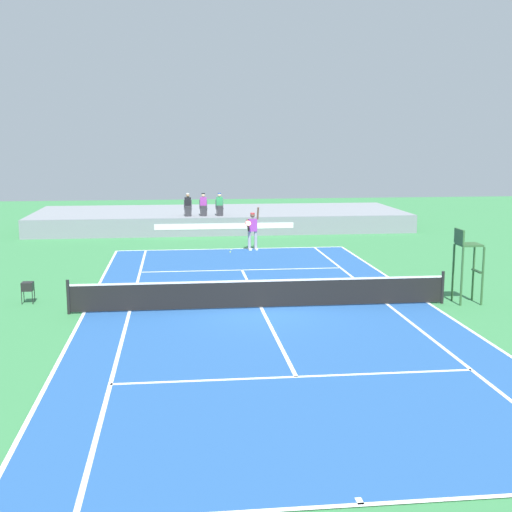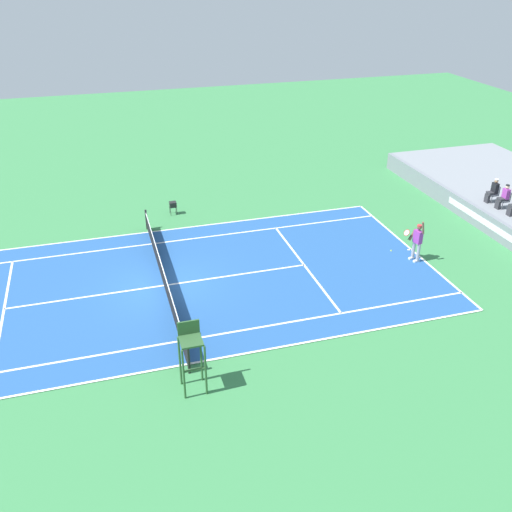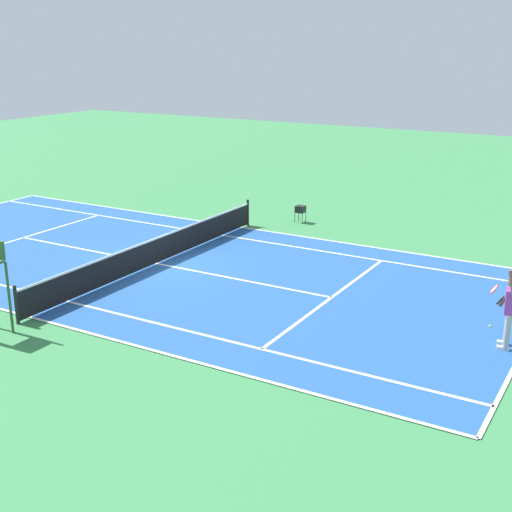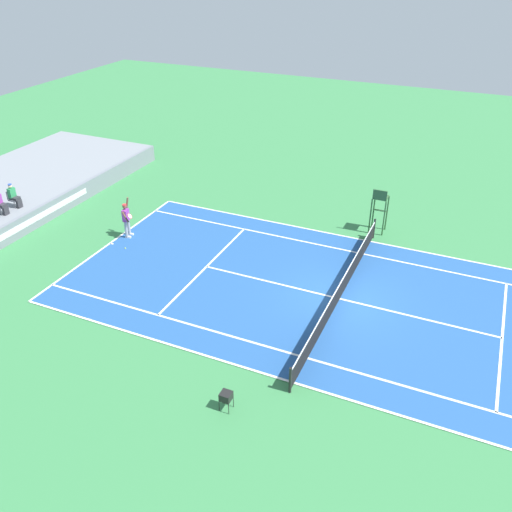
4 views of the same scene
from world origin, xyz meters
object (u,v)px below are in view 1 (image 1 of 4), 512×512
(spectator_seated_1, at_px, (203,205))
(umpire_chair, at_px, (467,256))
(ball_hopper, at_px, (28,286))
(spectator_seated_2, at_px, (220,205))
(tennis_player, at_px, (252,230))
(tennis_ball, at_px, (230,252))
(spectator_seated_0, at_px, (188,205))

(spectator_seated_1, bearing_deg, umpire_chair, -66.09)
(spectator_seated_1, xyz_separation_m, ball_hopper, (-6.37, -15.99, -1.07))
(spectator_seated_1, height_order, spectator_seated_2, same)
(tennis_player, height_order, tennis_ball, tennis_player)
(spectator_seated_0, xyz_separation_m, ball_hopper, (-5.51, -15.99, -1.07))
(spectator_seated_1, distance_m, tennis_ball, 6.98)
(spectator_seated_0, bearing_deg, spectator_seated_2, 0.00)
(spectator_seated_2, distance_m, ball_hopper, 17.60)
(spectator_seated_0, relative_size, spectator_seated_1, 1.00)
(spectator_seated_1, relative_size, tennis_player, 0.61)
(spectator_seated_1, relative_size, umpire_chair, 0.52)
(spectator_seated_1, distance_m, ball_hopper, 17.25)
(spectator_seated_2, distance_m, tennis_player, 6.28)
(spectator_seated_1, xyz_separation_m, umpire_chair, (7.80, -17.60, -0.08))
(spectator_seated_2, height_order, umpire_chair, umpire_chair)
(spectator_seated_0, bearing_deg, tennis_player, -64.19)
(spectator_seated_1, distance_m, umpire_chair, 19.25)
(tennis_player, bearing_deg, tennis_ball, -152.34)
(spectator_seated_1, relative_size, ball_hopper, 1.81)
(spectator_seated_0, bearing_deg, umpire_chair, -63.78)
(spectator_seated_1, xyz_separation_m, tennis_player, (2.10, -6.13, -0.64))
(spectator_seated_2, distance_m, tennis_ball, 6.91)
(tennis_ball, xyz_separation_m, ball_hopper, (-7.35, -9.27, 0.54))
(spectator_seated_0, xyz_separation_m, spectator_seated_1, (0.87, 0.00, 0.00))
(spectator_seated_2, relative_size, umpire_chair, 0.52)
(spectator_seated_0, distance_m, spectator_seated_1, 0.87)
(tennis_player, height_order, umpire_chair, umpire_chair)
(spectator_seated_2, relative_size, tennis_player, 0.61)
(spectator_seated_1, distance_m, spectator_seated_2, 0.91)
(spectator_seated_0, height_order, tennis_player, spectator_seated_0)
(tennis_ball, bearing_deg, spectator_seated_1, 98.25)
(tennis_ball, relative_size, ball_hopper, 0.10)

